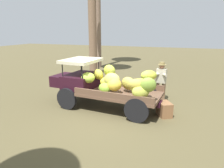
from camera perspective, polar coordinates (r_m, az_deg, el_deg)
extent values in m
plane|color=brown|center=(7.74, 0.06, -7.69)|extent=(60.00, 60.00, 0.00)
cube|color=black|center=(7.91, -0.66, -3.54)|extent=(4.02, 0.77, 0.16)
cylinder|color=black|center=(8.00, -12.62, -4.08)|extent=(0.85, 0.21, 0.84)
cylinder|color=black|center=(9.25, -6.69, -1.18)|extent=(0.85, 0.21, 0.84)
cylinder|color=black|center=(6.77, 6.89, -7.40)|extent=(0.85, 0.21, 0.84)
cylinder|color=black|center=(8.22, 10.32, -3.44)|extent=(0.85, 0.21, 0.84)
cube|color=brown|center=(7.68, 2.38, -2.71)|extent=(3.13, 1.96, 0.10)
cube|color=brown|center=(6.93, -0.11, -3.29)|extent=(3.00, 0.33, 0.22)
cube|color=brown|center=(8.35, 4.47, -0.13)|extent=(3.00, 0.33, 0.22)
cube|color=black|center=(8.35, -8.46, 0.92)|extent=(1.22, 1.61, 0.55)
cube|color=black|center=(8.88, -13.33, 1.15)|extent=(0.79, 1.12, 0.44)
cylinder|color=black|center=(7.98, -13.79, 4.03)|extent=(0.04, 0.04, 0.55)
cylinder|color=black|center=(9.01, -8.73, 5.52)|extent=(0.04, 0.04, 0.55)
cylinder|color=black|center=(7.47, -8.45, 3.57)|extent=(0.04, 0.04, 0.55)
cylinder|color=black|center=(8.56, -3.76, 5.17)|extent=(0.04, 0.04, 0.55)
cube|color=beige|center=(8.19, -8.68, 6.53)|extent=(1.34, 1.62, 0.12)
ellipsoid|color=gold|center=(8.04, -3.82, 2.70)|extent=(0.63, 0.64, 0.52)
ellipsoid|color=#B9D23D|center=(6.98, 8.02, -0.15)|extent=(0.71, 0.49, 0.44)
ellipsoid|color=#8EBD36|center=(7.18, -2.06, -1.15)|extent=(0.63, 0.63, 0.48)
ellipsoid|color=gold|center=(7.61, 4.67, 0.15)|extent=(0.72, 0.65, 0.55)
ellipsoid|color=#B8CD3E|center=(7.81, 10.33, 2.39)|extent=(0.80, 0.76, 0.53)
ellipsoid|color=gold|center=(6.72, 6.95, -0.10)|extent=(0.61, 0.46, 0.40)
ellipsoid|color=gold|center=(7.78, 10.50, 2.30)|extent=(0.60, 0.59, 0.48)
ellipsoid|color=#B7C045|center=(6.72, 8.07, -2.12)|extent=(0.77, 0.75, 0.56)
ellipsoid|color=yellow|center=(7.76, -1.13, 0.55)|extent=(0.65, 0.53, 0.42)
ellipsoid|color=#BCCE43|center=(6.86, 7.87, -1.03)|extent=(0.79, 0.78, 0.64)
ellipsoid|color=tan|center=(7.35, -0.04, 1.20)|extent=(0.72, 0.58, 0.57)
ellipsoid|color=#A9BA3B|center=(7.94, -0.68, 3.76)|extent=(0.64, 0.69, 0.61)
ellipsoid|color=#B3D244|center=(7.70, -6.78, 1.77)|extent=(0.73, 0.73, 0.45)
ellipsoid|color=#88AD3D|center=(6.64, 10.11, -0.26)|extent=(0.62, 0.58, 0.58)
ellipsoid|color=yellow|center=(7.05, 0.74, -0.29)|extent=(0.66, 0.65, 0.45)
cylinder|color=#8C6849|center=(8.85, 14.26, -2.33)|extent=(0.15, 0.15, 0.83)
cylinder|color=#8C6849|center=(8.90, 12.61, -2.14)|extent=(0.15, 0.15, 0.83)
cube|color=beige|center=(8.69, 13.72, 2.25)|extent=(0.42, 0.27, 0.59)
cylinder|color=beige|center=(8.56, 14.29, 2.63)|extent=(0.31, 0.39, 0.10)
cylinder|color=beige|center=(8.60, 12.98, 2.76)|extent=(0.34, 0.36, 0.10)
sphere|color=#925F49|center=(8.61, 13.89, 4.88)|extent=(0.22, 0.22, 0.22)
cylinder|color=olive|center=(8.60, 13.91, 5.31)|extent=(0.34, 0.34, 0.02)
cylinder|color=olive|center=(8.59, 13.94, 5.70)|extent=(0.20, 0.20, 0.10)
cube|color=brown|center=(7.50, 14.53, -6.86)|extent=(0.64, 0.70, 0.51)
cylinder|color=brown|center=(13.68, -5.54, 16.51)|extent=(0.52, 0.52, 6.70)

